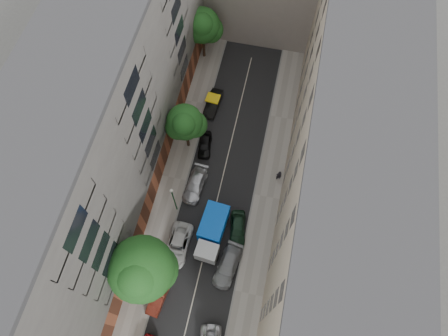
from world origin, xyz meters
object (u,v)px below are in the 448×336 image
(car_left_2, at_px, (178,245))
(car_left_5, at_px, (213,103))
(tree_far, at_px, (203,27))
(lamp_post, at_px, (173,198))
(car_right_2, at_px, (238,228))
(tree_mid, at_px, (185,124))
(tarp_truck, at_px, (212,232))
(car_right_1, at_px, (228,266))
(car_left_4, at_px, (205,145))
(car_left_3, at_px, (195,184))
(tree_near, at_px, (142,271))
(pedestrian, at_px, (279,175))
(car_left_1, at_px, (158,297))

(car_left_2, height_order, car_left_5, car_left_2)
(tree_far, bearing_deg, lamp_post, -84.59)
(car_right_2, relative_size, tree_mid, 0.56)
(tarp_truck, relative_size, car_right_1, 1.27)
(car_left_5, xyz_separation_m, lamp_post, (-0.86, -14.51, 2.97))
(car_left_4, xyz_separation_m, car_right_1, (5.77, -13.66, 0.08))
(car_left_3, distance_m, tree_near, 12.90)
(car_left_4, bearing_deg, tree_mid, -179.22)
(car_right_1, height_order, pedestrian, pedestrian)
(car_left_5, bearing_deg, car_left_2, -83.96)
(car_left_4, distance_m, car_right_1, 14.83)
(car_left_2, bearing_deg, tree_mid, 100.47)
(car_left_2, height_order, tree_mid, tree_mid)
(tree_mid, bearing_deg, car_right_1, -59.98)
(car_left_1, xyz_separation_m, car_left_5, (0.11, 24.25, 0.08))
(car_right_1, distance_m, lamp_post, 9.18)
(tree_near, xyz_separation_m, tree_far, (-1.80, 30.57, -0.73))
(tree_near, bearing_deg, car_left_3, 81.59)
(car_left_2, bearing_deg, lamp_post, 108.43)
(car_left_4, bearing_deg, car_right_2, -65.83)
(car_left_5, bearing_deg, car_right_1, -67.89)
(car_left_4, height_order, car_left_5, car_left_5)
(tree_near, relative_size, tree_far, 1.18)
(tarp_truck, relative_size, tree_mid, 0.84)
(car_left_1, relative_size, car_left_5, 0.89)
(car_left_3, bearing_deg, tree_far, 105.49)
(car_right_1, xyz_separation_m, car_right_2, (0.21, 4.20, -0.01))
(car_left_5, distance_m, pedestrian, 12.82)
(tree_near, bearing_deg, tarp_truck, 51.65)
(tarp_truck, xyz_separation_m, tree_near, (-4.92, -6.21, 4.69))
(car_left_4, bearing_deg, tree_near, -103.32)
(lamp_post, bearing_deg, tarp_truck, -25.01)
(car_left_3, xyz_separation_m, car_right_2, (5.81, -4.11, 0.01))
(tarp_truck, xyz_separation_m, car_left_1, (-3.86, -7.59, -0.92))
(car_left_1, relative_size, car_left_4, 1.03)
(tree_near, bearing_deg, car_left_4, 84.82)
(tree_mid, relative_size, pedestrian, 4.03)
(car_left_4, height_order, lamp_post, lamp_post)
(car_right_2, bearing_deg, car_left_4, 113.11)
(tree_far, bearing_deg, car_right_1, -71.59)
(car_right_1, bearing_deg, tree_near, -147.19)
(car_right_2, distance_m, tree_far, 25.41)
(car_left_4, bearing_deg, car_left_5, 85.34)
(car_left_2, height_order, lamp_post, lamp_post)
(pedestrian, bearing_deg, car_right_2, 40.56)
(car_left_3, xyz_separation_m, car_left_4, (-0.17, 5.35, -0.07))
(tree_far, bearing_deg, car_left_1, -84.90)
(car_left_1, bearing_deg, pedestrian, 65.90)
(car_left_1, distance_m, car_right_2, 10.92)
(lamp_post, bearing_deg, tree_near, -92.09)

